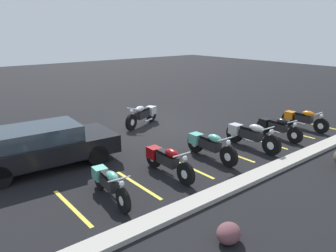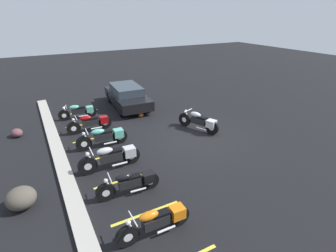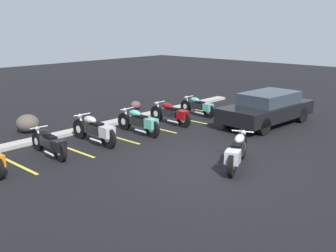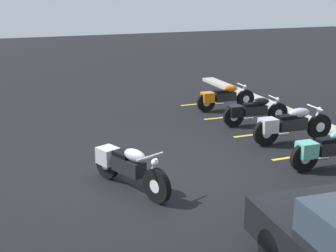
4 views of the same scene
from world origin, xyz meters
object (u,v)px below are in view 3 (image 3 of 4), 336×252
(parked_bike_1, at_px, (50,143))
(parked_bike_2, at_px, (95,130))
(parked_bike_3, at_px, (140,122))
(landscape_rock_1, at_px, (136,105))
(landscape_rock_0, at_px, (28,123))
(car_black, at_px, (267,108))
(traffic_cone, at_px, (243,127))
(motorcycle_silver_featured, at_px, (237,152))
(parked_bike_4, at_px, (172,114))
(parked_bike_5, at_px, (199,106))

(parked_bike_1, relative_size, parked_bike_2, 0.89)
(parked_bike_3, distance_m, landscape_rock_1, 4.41)
(parked_bike_2, distance_m, landscape_rock_0, 3.15)
(car_black, height_order, traffic_cone, car_black)
(traffic_cone, bearing_deg, parked_bike_2, 145.89)
(motorcycle_silver_featured, bearing_deg, landscape_rock_0, 82.67)
(parked_bike_2, bearing_deg, traffic_cone, -122.50)
(parked_bike_4, xyz_separation_m, car_black, (2.56, -2.78, 0.23))
(landscape_rock_0, bearing_deg, parked_bike_5, -24.78)
(car_black, bearing_deg, landscape_rock_0, -36.31)
(parked_bike_4, distance_m, traffic_cone, 2.94)
(car_black, relative_size, landscape_rock_0, 5.20)
(motorcycle_silver_featured, xyz_separation_m, car_black, (5.00, 1.85, 0.21))
(parked_bike_5, bearing_deg, parked_bike_1, 96.58)
(parked_bike_1, bearing_deg, landscape_rock_1, -59.63)
(parked_bike_3, bearing_deg, motorcycle_silver_featured, 174.78)
(car_black, distance_m, traffic_cone, 1.92)
(parked_bike_5, bearing_deg, parked_bike_3, 99.99)
(parked_bike_3, bearing_deg, landscape_rock_0, 40.96)
(parked_bike_3, relative_size, parked_bike_4, 1.03)
(car_black, distance_m, landscape_rock_0, 9.19)
(parked_bike_1, relative_size, traffic_cone, 3.73)
(motorcycle_silver_featured, xyz_separation_m, traffic_cone, (3.13, 1.78, -0.22))
(motorcycle_silver_featured, bearing_deg, landscape_rock_1, 44.27)
(landscape_rock_1, bearing_deg, parked_bike_2, -146.44)
(traffic_cone, bearing_deg, motorcycle_silver_featured, -150.38)
(landscape_rock_1, relative_size, traffic_cone, 1.03)
(parked_bike_5, xyz_separation_m, landscape_rock_0, (-6.42, 2.96, -0.08))
(parked_bike_3, height_order, traffic_cone, parked_bike_3)
(motorcycle_silver_featured, distance_m, parked_bike_2, 4.89)
(parked_bike_5, bearing_deg, parked_bike_2, 96.40)
(parked_bike_5, bearing_deg, landscape_rock_0, 70.83)
(landscape_rock_0, xyz_separation_m, landscape_rock_1, (5.49, 0.08, -0.14))
(landscape_rock_0, bearing_deg, traffic_cone, -49.35)
(parked_bike_1, distance_m, parked_bike_5, 7.37)
(motorcycle_silver_featured, xyz_separation_m, parked_bike_2, (-1.23, 4.73, 0.01))
(car_black, bearing_deg, parked_bike_2, -20.97)
(motorcycle_silver_featured, distance_m, landscape_rock_1, 8.59)
(motorcycle_silver_featured, relative_size, parked_bike_5, 1.08)
(parked_bike_3, bearing_deg, traffic_cone, -134.97)
(parked_bike_4, distance_m, landscape_rock_1, 3.40)
(parked_bike_5, distance_m, landscape_rock_0, 7.07)
(parked_bike_2, distance_m, parked_bike_4, 3.67)
(parked_bike_2, relative_size, car_black, 0.52)
(landscape_rock_1, bearing_deg, landscape_rock_0, -179.21)
(landscape_rock_0, bearing_deg, car_black, -40.17)
(landscape_rock_1, bearing_deg, parked_bike_3, -130.81)
(parked_bike_2, relative_size, parked_bike_3, 1.05)
(traffic_cone, bearing_deg, parked_bike_4, 103.65)
(parked_bike_1, bearing_deg, landscape_rock_0, -12.84)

